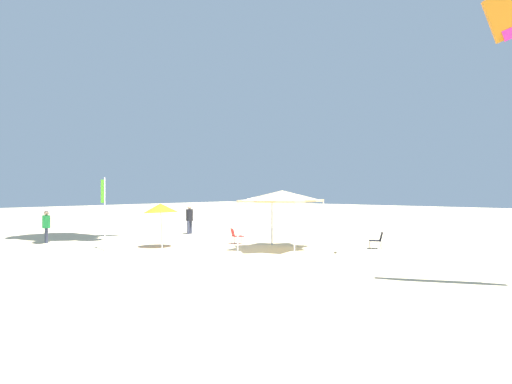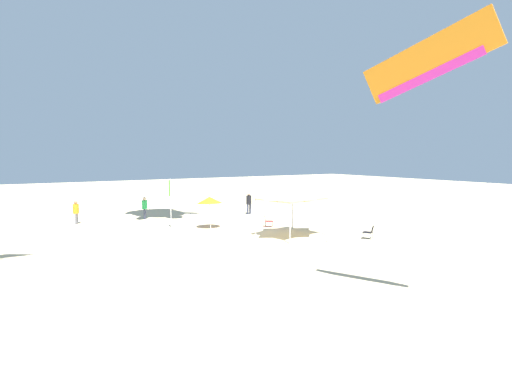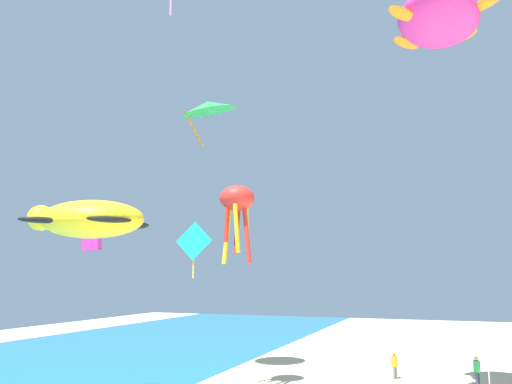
% 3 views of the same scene
% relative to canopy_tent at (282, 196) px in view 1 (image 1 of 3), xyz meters
% --- Properties ---
extents(ground, '(120.00, 120.00, 0.10)m').
position_rel_canopy_tent_xyz_m(ground, '(1.02, 0.73, -2.60)').
color(ground, beige).
extents(canopy_tent, '(3.55, 4.05, 2.83)m').
position_rel_canopy_tent_xyz_m(canopy_tent, '(0.00, 0.00, 0.00)').
color(canopy_tent, '#B7B7BC').
rests_on(canopy_tent, ground).
extents(beach_umbrella, '(1.74, 1.72, 2.24)m').
position_rel_canopy_tent_xyz_m(beach_umbrella, '(5.05, 3.20, -0.59)').
color(beach_umbrella, silver).
rests_on(beach_umbrella, ground).
extents(folding_chair_near_cooler, '(0.80, 0.77, 0.82)m').
position_rel_canopy_tent_xyz_m(folding_chair_near_cooler, '(-3.16, -3.45, -2.07)').
color(folding_chair_near_cooler, black).
rests_on(folding_chair_near_cooler, ground).
extents(folding_chair_facing_ocean, '(0.76, 0.80, 0.82)m').
position_rel_canopy_tent_xyz_m(folding_chair_facing_ocean, '(3.45, -0.49, -2.07)').
color(folding_chair_facing_ocean, black).
rests_on(folding_chair_facing_ocean, ground).
extents(cooler_box, '(0.68, 0.74, 0.40)m').
position_rel_canopy_tent_xyz_m(cooler_box, '(-2.59, -1.01, -2.35)').
color(cooler_box, white).
rests_on(cooler_box, ground).
extents(banner_flag, '(0.36, 0.06, 3.44)m').
position_rel_canopy_tent_xyz_m(banner_flag, '(6.25, 5.55, -0.47)').
color(banner_flag, silver).
rests_on(banner_flag, ground).
extents(person_beachcomber, '(0.44, 0.41, 1.73)m').
position_rel_canopy_tent_xyz_m(person_beachcomber, '(11.49, 5.82, -1.53)').
color(person_beachcomber, '#33384C').
rests_on(person_beachcomber, ground).
extents(person_watching_sky, '(0.44, 0.48, 1.87)m').
position_rel_canopy_tent_xyz_m(person_watching_sky, '(9.41, -2.50, -1.45)').
color(person_watching_sky, '#33384C').
rests_on(person_watching_sky, ground).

